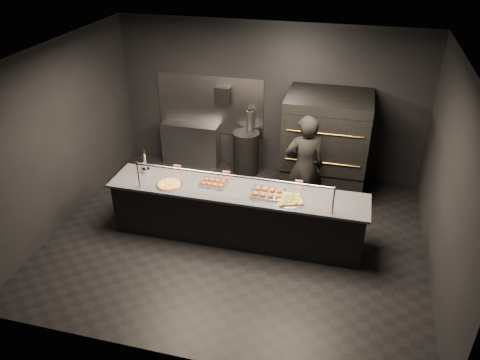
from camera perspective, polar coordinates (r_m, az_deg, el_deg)
The scene contains 15 objects.
room at distance 7.07m, azimuth -0.52°, elevation 3.02°, with size 6.04×6.00×3.00m.
service_counter at distance 7.55m, azimuth -0.41°, elevation -4.16°, with size 4.10×0.78×1.37m.
pizza_oven at distance 8.79m, azimuth 10.37°, elevation 4.31°, with size 1.50×1.23×1.91m.
prep_shelf at distance 9.91m, azimuth -5.99°, elevation 4.42°, with size 1.20×0.35×0.90m, color #99999E.
towel_dispenser at distance 9.34m, azimuth -2.09°, elevation 10.25°, with size 0.30×0.20×0.35m, color black.
fire_extinguisher at distance 9.40m, azimuth 1.23°, elevation 7.18°, with size 0.14×0.14×0.51m.
beer_tap at distance 7.88m, azimuth -11.46°, elevation 1.78°, with size 0.12×0.18×0.48m.
round_pizza at distance 7.50m, azimuth -8.62°, elevation -0.57°, with size 0.43×0.43×0.03m.
slider_tray_a at distance 7.45m, azimuth -3.24°, elevation -0.36°, with size 0.47×0.38×0.07m.
slider_tray_b at distance 7.18m, azimuth 3.39°, elevation -1.58°, with size 0.57×0.47×0.08m.
square_pizza at distance 7.06m, azimuth 6.03°, elevation -2.41°, with size 0.46×0.46×0.05m.
condiment_jar at distance 8.04m, azimuth -11.51°, elevation 1.63°, with size 0.15×0.06×0.10m.
tent_cards at distance 7.53m, azimuth -0.86°, elevation 0.49°, with size 2.14×0.04×0.15m.
trash_bin at distance 9.51m, azimuth 0.74°, elevation 3.37°, with size 0.53×0.53×0.89m, color black.
worker at distance 7.99m, azimuth 7.81°, elevation 1.56°, with size 0.68×0.45×1.87m, color black.
Camera 1 is at (1.60, -6.04, 4.71)m, focal length 35.00 mm.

